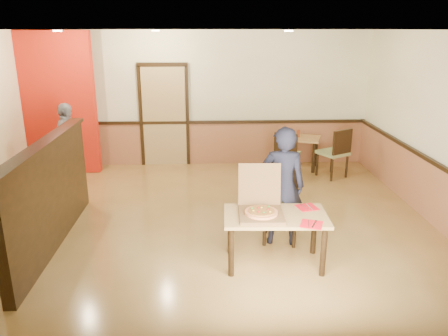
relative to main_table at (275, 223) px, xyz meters
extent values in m
plane|color=#B38945|center=(-0.90, 0.85, -0.56)|extent=(7.00, 7.00, 0.00)
plane|color=black|center=(-0.90, 0.85, 2.24)|extent=(7.00, 7.00, 0.00)
plane|color=#FFF9C7|center=(-0.90, 4.35, 0.84)|extent=(7.00, 0.00, 7.00)
cube|color=#9C623E|center=(-0.90, 4.32, -0.11)|extent=(7.00, 0.04, 0.90)
cube|color=black|center=(-0.90, 4.30, 0.36)|extent=(7.00, 0.06, 0.06)
cube|color=#9C623E|center=(2.57, 0.85, -0.11)|extent=(0.04, 7.00, 0.90)
cube|color=black|center=(2.55, 0.85, 0.36)|extent=(0.06, 7.00, 0.06)
cube|color=tan|center=(-1.70, 4.31, 0.49)|extent=(0.90, 0.06, 2.10)
cube|color=black|center=(-2.90, 0.65, 0.14)|extent=(0.14, 3.00, 1.40)
cube|color=black|center=(-2.90, 0.65, 0.86)|extent=(0.20, 3.10, 0.05)
cube|color=red|center=(-3.80, 3.85, 0.84)|extent=(1.60, 0.20, 2.78)
cylinder|color=#FFD3B2|center=(-3.20, 2.65, 2.22)|extent=(0.14, 0.14, 0.02)
cylinder|color=#FFD3B2|center=(-1.70, 3.35, 2.22)|extent=(0.14, 0.14, 0.02)
cylinder|color=#FFD3B2|center=(0.50, 2.35, 2.22)|extent=(0.14, 0.14, 0.02)
cube|color=tan|center=(0.00, 0.00, 0.09)|extent=(1.27, 0.76, 0.04)
cylinder|color=black|center=(-0.55, -0.25, -0.25)|extent=(0.07, 0.07, 0.63)
cylinder|color=black|center=(-0.53, 0.30, -0.25)|extent=(0.07, 0.07, 0.63)
cylinder|color=black|center=(0.53, -0.30, -0.25)|extent=(0.07, 0.07, 0.63)
cylinder|color=black|center=(0.55, 0.25, -0.25)|extent=(0.07, 0.07, 0.63)
cube|color=olive|center=(0.17, 0.65, -0.08)|extent=(0.57, 0.57, 0.06)
cube|color=black|center=(0.22, 0.86, 0.18)|extent=(0.46, 0.13, 0.46)
cylinder|color=black|center=(-0.06, 0.49, -0.35)|extent=(0.05, 0.05, 0.42)
cylinder|color=black|center=(0.02, 0.88, -0.35)|extent=(0.05, 0.05, 0.42)
cylinder|color=black|center=(0.33, 0.41, -0.35)|extent=(0.05, 0.05, 0.42)
cylinder|color=black|center=(0.41, 0.80, -0.35)|extent=(0.05, 0.05, 0.42)
cube|color=olive|center=(0.75, 3.33, -0.10)|extent=(0.60, 0.60, 0.06)
cube|color=black|center=(0.68, 3.13, 0.16)|extent=(0.43, 0.20, 0.44)
cylinder|color=black|center=(1.00, 3.44, -0.36)|extent=(0.04, 0.04, 0.40)
cylinder|color=black|center=(0.86, 3.08, -0.36)|extent=(0.04, 0.04, 0.40)
cylinder|color=black|center=(0.64, 3.58, -0.36)|extent=(0.04, 0.04, 0.40)
cylinder|color=black|center=(0.51, 3.22, -0.36)|extent=(0.04, 0.04, 0.40)
cube|color=olive|center=(1.65, 3.33, -0.07)|extent=(0.67, 0.67, 0.06)
cube|color=black|center=(1.76, 3.13, 0.19)|extent=(0.43, 0.27, 0.47)
cylinder|color=black|center=(1.73, 3.60, -0.35)|extent=(0.05, 0.05, 0.43)
cylinder|color=black|center=(1.93, 3.25, -0.35)|extent=(0.05, 0.05, 0.43)
cylinder|color=black|center=(1.38, 3.40, -0.35)|extent=(0.05, 0.05, 0.43)
cylinder|color=black|center=(1.58, 3.05, -0.35)|extent=(0.05, 0.05, 0.43)
cube|color=tan|center=(1.20, 3.88, 0.09)|extent=(0.79, 0.79, 0.04)
cylinder|color=black|center=(0.91, 3.73, -0.25)|extent=(0.07, 0.07, 0.63)
cylinder|color=black|center=(1.06, 4.17, -0.25)|extent=(0.07, 0.07, 0.63)
cylinder|color=black|center=(1.35, 3.58, -0.25)|extent=(0.07, 0.07, 0.63)
cylinder|color=black|center=(1.50, 4.02, -0.25)|extent=(0.07, 0.07, 0.63)
imported|color=black|center=(0.17, 0.57, 0.26)|extent=(0.64, 0.46, 1.63)
imported|color=gray|center=(-3.39, 3.11, 0.21)|extent=(0.39, 0.91, 1.54)
cube|color=brown|center=(-0.18, -0.04, 0.13)|extent=(0.54, 0.54, 0.04)
cube|color=brown|center=(-0.17, 0.27, 0.40)|extent=(0.53, 0.12, 0.52)
cylinder|color=#DE8D50|center=(-0.18, -0.04, 0.16)|extent=(0.52, 0.52, 0.03)
cube|color=red|center=(0.37, -0.29, 0.11)|extent=(0.31, 0.31, 0.01)
cylinder|color=silver|center=(0.34, -0.29, 0.11)|extent=(0.08, 0.20, 0.01)
cube|color=silver|center=(0.40, -0.29, 0.11)|extent=(0.09, 0.21, 0.00)
cube|color=red|center=(0.43, 0.20, 0.11)|extent=(0.29, 0.29, 0.01)
cylinder|color=silver|center=(0.40, 0.20, 0.11)|extent=(0.06, 0.20, 0.01)
cube|color=silver|center=(0.46, 0.20, 0.11)|extent=(0.07, 0.21, 0.00)
cylinder|color=#8F3B1A|center=(1.09, 3.92, 0.18)|extent=(0.06, 0.06, 0.14)
camera|label=1|loc=(-0.83, -4.82, 2.25)|focal=35.00mm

